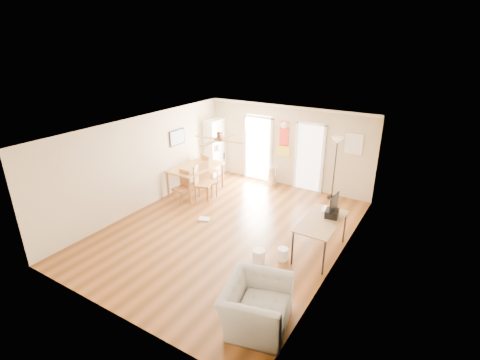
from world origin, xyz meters
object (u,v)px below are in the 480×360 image
Objects in this scene: dining_chair_right_a at (208,181)px; dining_chair_near at (181,187)px; bookshelf at (216,147)px; dining_table at (196,179)px; wastebasket_a at (283,254)px; trash_can at (272,176)px; armchair at (256,305)px; dining_chair_far at (210,169)px; computer_desk at (320,237)px; dining_chair_right_b at (203,183)px; wastebasket_b at (259,256)px; torchiere_lamp at (335,169)px; printer at (332,213)px.

dining_chair_near is at bearing 159.19° from dining_chair_right_a.
bookshelf is 1.17× the size of dining_table.
dining_chair_right_a is at bearing 151.59° from wastebasket_a.
trash_can is at bearing -20.95° from dining_chair_right_a.
dining_table is 2.48m from trash_can.
armchair is (0.41, -1.95, 0.25)m from wastebasket_a.
dining_table is at bearing 104.04° from dining_chair_near.
computer_desk is at bearing 173.82° from dining_chair_far.
bookshelf is 1.82× the size of dining_chair_right_b.
wastebasket_b is 0.27× the size of armchair.
trash_can is at bearing 10.73° from armchair.
trash_can is (1.80, 1.70, -0.10)m from dining_table.
wastebasket_a is (0.09, -3.68, -0.81)m from torchiere_lamp.
dining_table reaches higher than wastebasket_a.
dining_table is at bearing 39.39° from dining_chair_right_b.
printer is 1.17× the size of wastebasket_a.
torchiere_lamp is (3.85, 0.91, 0.45)m from dining_chair_far.
printer is at bearing 6.18° from dining_chair_near.
dining_chair_far is 4.76m from wastebasket_b.
dining_chair_far is 3.07× the size of printer.
bookshelf is 1.28× the size of computer_desk.
computer_desk is 4.75× the size of printer.
dining_chair_right_a is 3.82m from wastebasket_a.
computer_desk is at bearing 49.14° from wastebasket_a.
dining_chair_right_b is at bearing 33.21° from armchair.
printer is 1.00× the size of wastebasket_b.
armchair is at bearing -78.09° from wastebasket_a.
dining_chair_right_a reaches higher than trash_can.
dining_chair_far reaches higher than dining_table.
dining_chair_near is at bearing -145.32° from torchiere_lamp.
dining_chair_right_b reaches higher than printer.
dining_chair_right_a is at bearing 160.09° from printer.
dining_chair_right_a is 4.16m from printer.
trash_can is 0.41× the size of computer_desk.
dining_chair_right_a is at bearing 64.37° from dining_chair_near.
computer_desk is 5.56× the size of wastebasket_a.
bookshelf is at bearing 6.86° from dining_chair_right_b.
bookshelf is 7.27m from armchair.
bookshelf is at bearing 134.43° from wastebasket_b.
dining_chair_right_a is at bearing -149.99° from torchiere_lamp.
dining_chair_right_a is 0.21m from dining_chair_right_b.
dining_chair_right_b reaches higher than armchair.
computer_desk is at bearing -77.41° from torchiere_lamp.
dining_table is at bearing -155.45° from torchiere_lamp.
dining_chair_right_b is 2.41m from trash_can.
dining_chair_right_a is 0.56× the size of torchiere_lamp.
dining_chair_near is 1.50× the size of trash_can.
dining_table is at bearing -67.19° from bookshelf.
dining_table is at bearing 34.46° from armchair.
dining_chair_near reaches higher than wastebasket_a.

